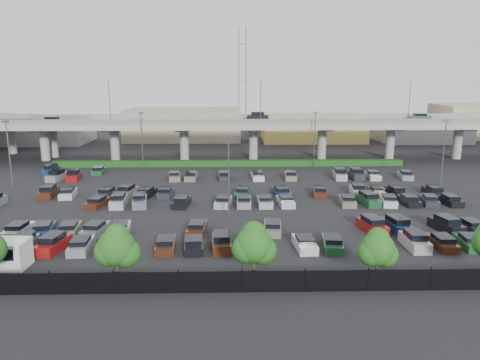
{
  "coord_description": "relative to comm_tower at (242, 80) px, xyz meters",
  "views": [
    {
      "loc": [
        0.03,
        -62.15,
        16.76
      ],
      "look_at": [
        1.62,
        3.86,
        2.0
      ],
      "focal_mm": 35.0,
      "sensor_mm": 36.0,
      "label": 1
    }
  ],
  "objects": [
    {
      "name": "distant_buildings",
      "position": [
        8.38,
        -12.19,
        -11.87
      ],
      "size": [
        138.0,
        24.0,
        9.0
      ],
      "color": "gray",
      "rests_on": "ground"
    },
    {
      "name": "light_poles",
      "position": [
        -8.12,
        -72.0,
        -9.37
      ],
      "size": [
        66.9,
        48.38,
        10.3
      ],
      "color": "#47464B",
      "rests_on": "ground"
    },
    {
      "name": "parked_cars",
      "position": [
        -4.4,
        -78.46,
        -15.0
      ],
      "size": [
        63.14,
        41.58,
        1.67
      ],
      "color": "maroon",
      "rests_on": "ground"
    },
    {
      "name": "ground",
      "position": [
        -4.0,
        -74.0,
        -15.61
      ],
      "size": [
        280.0,
        280.0,
        0.0
      ],
      "primitive_type": "plane",
      "color": "black"
    },
    {
      "name": "overpass",
      "position": [
        -4.21,
        -41.99,
        -8.64
      ],
      "size": [
        150.0,
        13.0,
        15.8
      ],
      "color": "gray",
      "rests_on": "ground"
    },
    {
      "name": "fence",
      "position": [
        -4.05,
        -102.0,
        -14.71
      ],
      "size": [
        70.0,
        0.1,
        2.0
      ],
      "color": "black",
      "rests_on": "ground"
    },
    {
      "name": "tree_row",
      "position": [
        -3.3,
        -100.53,
        -12.09
      ],
      "size": [
        65.07,
        3.66,
        5.94
      ],
      "color": "#332316",
      "rests_on": "ground"
    },
    {
      "name": "comm_tower",
      "position": [
        0.0,
        0.0,
        0.0
      ],
      "size": [
        2.4,
        2.4,
        30.0
      ],
      "color": "#47464B",
      "rests_on": "ground"
    },
    {
      "name": "hedge",
      "position": [
        -4.0,
        -49.0,
        -15.06
      ],
      "size": [
        66.0,
        1.6,
        1.1
      ],
      "primitive_type": "cube",
      "color": "#113C12",
      "rests_on": "ground"
    }
  ]
}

